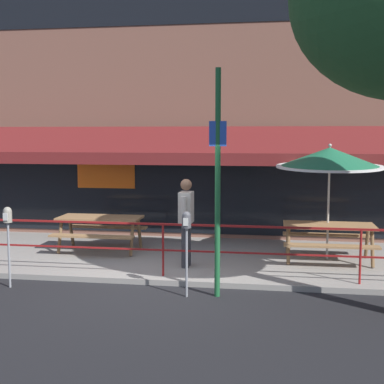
# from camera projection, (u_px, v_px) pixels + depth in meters

# --- Properties ---
(ground_plane) EXTENTS (120.00, 120.00, 0.00)m
(ground_plane) POSITION_uv_depth(u_px,v_px,m) (160.00, 286.00, 9.44)
(ground_plane) COLOR black
(patio_deck) EXTENTS (15.00, 4.00, 0.10)m
(patio_deck) POSITION_uv_depth(u_px,v_px,m) (180.00, 257.00, 11.39)
(patio_deck) COLOR gray
(patio_deck) RESTS_ON ground
(restaurant_building) EXTENTS (15.00, 1.60, 8.52)m
(restaurant_building) POSITION_uv_depth(u_px,v_px,m) (195.00, 70.00, 13.13)
(restaurant_building) COLOR brown
(restaurant_building) RESTS_ON ground
(patio_railing) EXTENTS (13.84, 0.04, 0.97)m
(patio_railing) POSITION_uv_depth(u_px,v_px,m) (163.00, 238.00, 9.64)
(patio_railing) COLOR maroon
(patio_railing) RESTS_ON patio_deck
(picnic_table_left) EXTENTS (1.80, 1.42, 0.76)m
(picnic_table_left) POSITION_uv_depth(u_px,v_px,m) (100.00, 224.00, 11.70)
(picnic_table_left) COLOR #997047
(picnic_table_left) RESTS_ON patio_deck
(picnic_table_centre) EXTENTS (1.80, 1.42, 0.76)m
(picnic_table_centre) POSITION_uv_depth(u_px,v_px,m) (329.00, 232.00, 10.73)
(picnic_table_centre) COLOR #997047
(picnic_table_centre) RESTS_ON patio_deck
(patio_umbrella_centre) EXTENTS (2.14, 2.14, 2.38)m
(patio_umbrella_centre) POSITION_uv_depth(u_px,v_px,m) (330.00, 158.00, 10.79)
(patio_umbrella_centre) COLOR #B7B2A8
(patio_umbrella_centre) RESTS_ON patio_deck
(pedestrian_walking) EXTENTS (0.25, 0.62, 1.71)m
(pedestrian_walking) POSITION_uv_depth(u_px,v_px,m) (186.00, 218.00, 10.30)
(pedestrian_walking) COLOR #333338
(pedestrian_walking) RESTS_ON patio_deck
(parking_meter_near) EXTENTS (0.15, 0.16, 1.42)m
(parking_meter_near) POSITION_uv_depth(u_px,v_px,m) (8.00, 223.00, 9.21)
(parking_meter_near) COLOR gray
(parking_meter_near) RESTS_ON ground
(parking_meter_far) EXTENTS (0.15, 0.16, 1.42)m
(parking_meter_far) POSITION_uv_depth(u_px,v_px,m) (186.00, 228.00, 8.67)
(parking_meter_far) COLOR gray
(parking_meter_far) RESTS_ON ground
(street_sign_pole) EXTENTS (0.28, 0.09, 3.71)m
(street_sign_pole) POSITION_uv_depth(u_px,v_px,m) (218.00, 181.00, 8.62)
(street_sign_pole) COLOR #1E6033
(street_sign_pole) RESTS_ON ground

